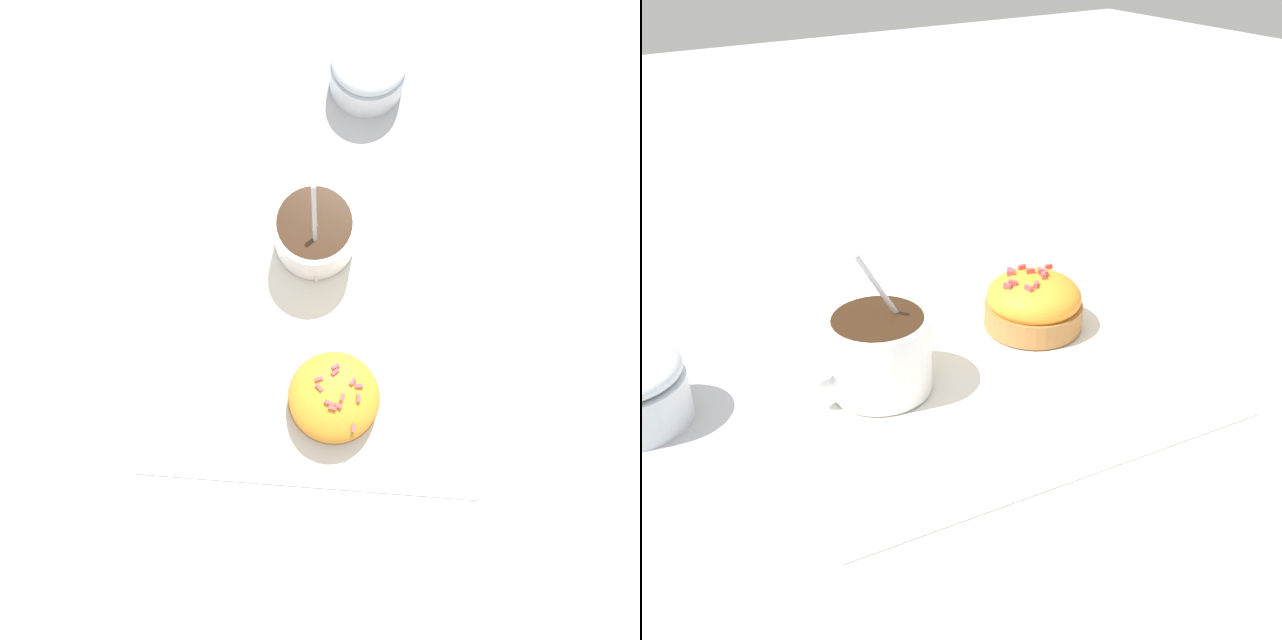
{
  "view_description": "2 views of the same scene",
  "coord_description": "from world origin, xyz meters",
  "views": [
    {
      "loc": [
        0.09,
        0.0,
        0.6
      ],
      "look_at": [
        0.01,
        0.01,
        0.03
      ],
      "focal_mm": 35.0,
      "sensor_mm": 36.0,
      "label": 1
    },
    {
      "loc": [
        -0.28,
        -0.44,
        0.34
      ],
      "look_at": [
        0.0,
        0.01,
        0.03
      ],
      "focal_mm": 42.0,
      "sensor_mm": 36.0,
      "label": 2
    }
  ],
  "objects": [
    {
      "name": "frosted_pastry",
      "position": [
        0.08,
        0.01,
        0.02
      ],
      "size": [
        0.09,
        0.09,
        0.05
      ],
      "color": "#B2753D",
      "rests_on": "paper_napkin"
    },
    {
      "name": "paper_napkin",
      "position": [
        0.0,
        0.0,
        0.0
      ],
      "size": [
        0.35,
        0.36,
        0.0
      ],
      "color": "white",
      "rests_on": "ground_plane"
    },
    {
      "name": "coffee_cup",
      "position": [
        -0.08,
        0.0,
        0.04
      ],
      "size": [
        0.11,
        0.08,
        0.12
      ],
      "color": "white",
      "rests_on": "paper_napkin"
    },
    {
      "name": "ground_plane",
      "position": [
        0.0,
        0.0,
        0.0
      ],
      "size": [
        3.0,
        3.0,
        0.0
      ],
      "primitive_type": "plane",
      "color": "#B2B2B7"
    }
  ]
}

